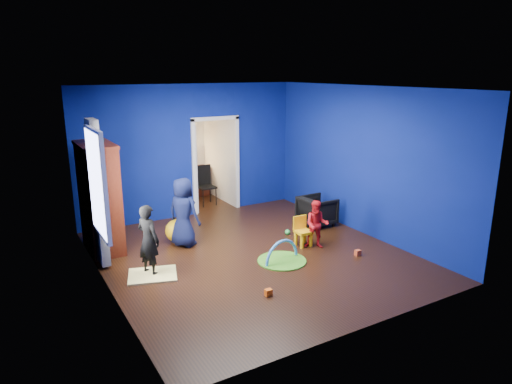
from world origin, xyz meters
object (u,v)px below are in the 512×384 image
toddler_red (317,224)px  armchair (317,211)px  tv_armoire (100,198)px  crt_tv (102,195)px  vase (98,139)px  folding_chair (206,186)px  child_navy (183,212)px  hopper_ball (177,231)px  kid_chair (303,233)px  child_black (148,240)px  study_desk (191,182)px  play_mat (282,261)px

toddler_red → armchair: bearing=88.3°
tv_armoire → crt_tv: tv_armoire is taller
vase → folding_chair: vase is taller
child_navy → crt_tv: size_ratio=1.85×
vase → folding_chair: 3.78m
crt_tv → folding_chair: crt_tv is taller
hopper_ball → crt_tv: bearing=165.2°
kid_chair → folding_chair: folding_chair is taller
hopper_ball → kid_chair: kid_chair is taller
armchair → crt_tv: 4.31m
child_black → kid_chair: (2.85, -0.25, -0.33)m
folding_chair → child_black: bearing=-127.6°
tv_armoire → hopper_ball: (1.30, -0.33, -0.76)m
toddler_red → kid_chair: 0.32m
tv_armoire → crt_tv: 0.06m
armchair → study_desk: study_desk is taller
kid_chair → play_mat: 0.89m
armchair → study_desk: (-1.39, 3.51, 0.07)m
toddler_red → tv_armoire: tv_armoire is taller
child_navy → toddler_red: 2.46m
armchair → play_mat: bearing=125.3°
tv_armoire → toddler_red: bearing=-29.2°
armchair → hopper_ball: bearing=78.4°
kid_chair → play_mat: size_ratio=0.60×
toddler_red → hopper_ball: size_ratio=2.03×
tv_armoire → kid_chair: (3.26, -1.71, -0.73)m
child_black → hopper_ball: bearing=-64.7°
toddler_red → folding_chair: 3.61m
vase → study_desk: vase is taller
child_navy → vase: vase is taller
child_black → toddler_red: bearing=-125.0°
child_black → kid_chair: bearing=-121.5°
child_black → play_mat: 2.27m
toddler_red → crt_tv: size_ratio=1.28×
child_navy → vase: 1.97m
vase → crt_tv: vase is taller
armchair → toddler_red: 1.29m
hopper_ball → folding_chair: 2.51m
child_navy → armchair: bearing=-129.7°
vase → tv_armoire: bearing=90.0°
child_black → tv_armoire: size_ratio=0.59×
toddler_red → hopper_ball: toddler_red is taller
toddler_red → play_mat: 1.02m
armchair → tv_armoire: size_ratio=0.35×
crt_tv → hopper_ball: size_ratio=1.59×
child_navy → toddler_red: bearing=-156.1°
folding_chair → armchair: bearing=-61.4°
folding_chair → kid_chair: bearing=-82.4°
kid_chair → crt_tv: bearing=154.2°
child_black → folding_chair: 3.93m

